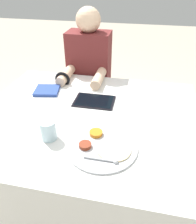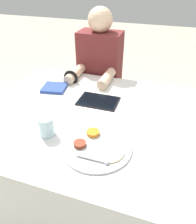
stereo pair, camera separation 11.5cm
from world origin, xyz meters
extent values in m
plane|color=#B2A893|center=(0.00, 0.00, 0.00)|extent=(12.00, 12.00, 0.00)
cube|color=silver|center=(0.00, 0.00, 0.35)|extent=(1.27, 1.05, 0.70)
cylinder|color=#B7BABF|center=(0.13, -0.25, 0.71)|extent=(0.33, 0.33, 0.01)
cylinder|color=orange|center=(0.08, -0.17, 0.72)|extent=(0.06, 0.06, 0.02)
cylinder|color=maroon|center=(0.05, -0.27, 0.72)|extent=(0.06, 0.06, 0.02)
cylinder|color=beige|center=(0.18, -0.26, 0.72)|extent=(0.15, 0.15, 0.01)
cylinder|color=#B7BABF|center=(0.13, -0.34, 0.72)|extent=(0.14, 0.01, 0.01)
sphere|color=#B7BABF|center=(0.20, -0.34, 0.72)|extent=(0.02, 0.02, 0.02)
cube|color=silver|center=(-0.34, 0.21, 0.71)|extent=(0.18, 0.17, 0.01)
cube|color=#28428E|center=(-0.34, 0.21, 0.71)|extent=(0.18, 0.18, 0.02)
cube|color=black|center=(0.00, 0.15, 0.71)|extent=(0.25, 0.18, 0.01)
cube|color=black|center=(0.00, 0.15, 0.71)|extent=(0.22, 0.16, 0.00)
cube|color=black|center=(-0.15, 0.65, 0.22)|extent=(0.30, 0.22, 0.44)
cube|color=maroon|center=(-0.15, 0.65, 0.72)|extent=(0.33, 0.20, 0.56)
sphere|color=beige|center=(-0.15, 0.65, 1.09)|extent=(0.18, 0.18, 0.18)
cylinder|color=beige|center=(-0.28, 0.43, 0.74)|extent=(0.07, 0.27, 0.07)
cylinder|color=beige|center=(-0.03, 0.43, 0.74)|extent=(0.07, 0.27, 0.07)
torus|color=black|center=(-0.28, 0.35, 0.74)|extent=(0.11, 0.02, 0.11)
cylinder|color=silver|center=(-0.14, -0.23, 0.75)|extent=(0.08, 0.08, 0.10)
camera|label=1|loc=(0.26, -0.99, 1.40)|focal=35.00mm
camera|label=2|loc=(0.37, -0.96, 1.40)|focal=35.00mm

